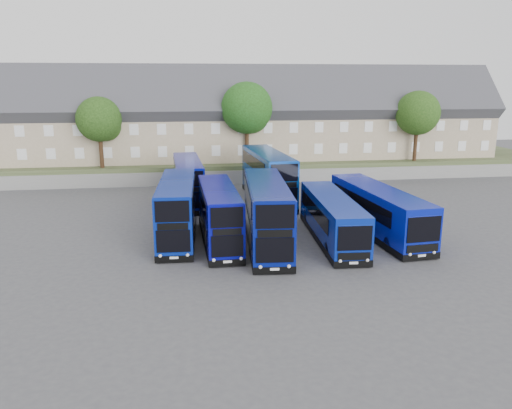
% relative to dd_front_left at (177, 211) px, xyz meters
% --- Properties ---
extents(ground, '(120.00, 120.00, 0.00)m').
position_rel_dd_front_left_xyz_m(ground, '(5.64, -4.66, -2.08)').
color(ground, '#434348').
rests_on(ground, ground).
extents(retaining_wall, '(70.00, 0.40, 1.50)m').
position_rel_dd_front_left_xyz_m(retaining_wall, '(5.64, 19.34, -1.33)').
color(retaining_wall, slate).
rests_on(retaining_wall, ground).
extents(earth_bank, '(80.00, 20.00, 2.00)m').
position_rel_dd_front_left_xyz_m(earth_bank, '(5.64, 29.34, -1.08)').
color(earth_bank, '#3D4929').
rests_on(earth_bank, ground).
extents(terrace_row, '(60.00, 10.40, 11.20)m').
position_rel_dd_front_left_xyz_m(terrace_row, '(8.64, 25.34, 4.52)').
color(terrace_row, tan).
rests_on(terrace_row, earth_bank).
extents(dd_front_left, '(2.85, 10.73, 4.23)m').
position_rel_dd_front_left_xyz_m(dd_front_left, '(0.00, 0.00, 0.00)').
color(dd_front_left, '#082193').
rests_on(dd_front_left, ground).
extents(dd_front_mid, '(2.60, 10.14, 4.00)m').
position_rel_dd_front_left_xyz_m(dd_front_mid, '(2.93, -1.46, -0.11)').
color(dd_front_mid, '#070A8F').
rests_on(dd_front_mid, ground).
extents(dd_front_right, '(3.41, 11.44, 4.48)m').
position_rel_dd_front_left_xyz_m(dd_front_right, '(6.15, -2.50, 0.13)').
color(dd_front_right, navy).
rests_on(dd_front_right, ground).
extents(dd_rear_left, '(2.86, 10.40, 4.09)m').
position_rel_dd_front_left_xyz_m(dd_rear_left, '(0.86, 10.88, -0.07)').
color(dd_rear_left, '#07128E').
rests_on(dd_rear_left, ground).
extents(dd_rear_right, '(3.60, 11.92, 4.67)m').
position_rel_dd_front_left_xyz_m(dd_rear_right, '(8.39, 10.75, 0.22)').
color(dd_rear_right, navy).
rests_on(dd_rear_right, ground).
extents(coach_east_a, '(3.03, 11.78, 3.19)m').
position_rel_dd_front_left_xyz_m(coach_east_a, '(10.99, -1.94, -0.51)').
color(coach_east_a, '#082299').
rests_on(coach_east_a, ground).
extents(coach_east_b, '(3.74, 12.78, 3.45)m').
position_rel_dd_front_left_xyz_m(coach_east_b, '(14.90, -0.82, -0.39)').
color(coach_east_b, '#0917A7').
rests_on(coach_east_b, ground).
extents(tree_west, '(4.80, 4.80, 7.65)m').
position_rel_dd_front_left_xyz_m(tree_west, '(-8.22, 20.44, 4.97)').
color(tree_west, '#382314').
rests_on(tree_west, earth_bank).
extents(tree_mid, '(5.76, 5.76, 9.18)m').
position_rel_dd_front_left_xyz_m(tree_mid, '(7.78, 20.94, 5.99)').
color(tree_mid, '#382314').
rests_on(tree_mid, earth_bank).
extents(tree_east, '(5.12, 5.12, 8.16)m').
position_rel_dd_front_left_xyz_m(tree_east, '(27.78, 20.44, 5.31)').
color(tree_east, '#382314').
rests_on(tree_east, earth_bank).
extents(tree_far, '(5.44, 5.44, 8.67)m').
position_rel_dd_front_left_xyz_m(tree_far, '(33.78, 27.44, 5.65)').
color(tree_far, '#382314').
rests_on(tree_far, earth_bank).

